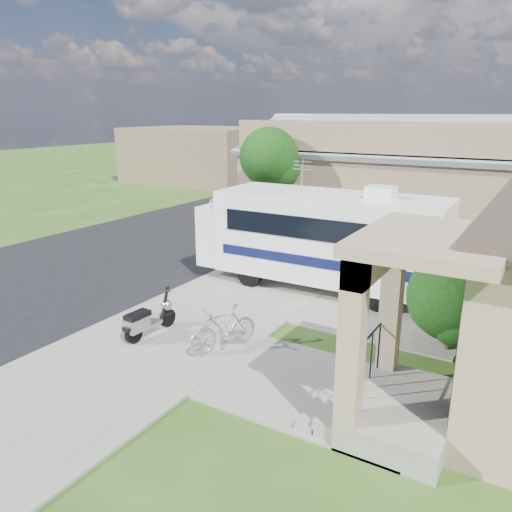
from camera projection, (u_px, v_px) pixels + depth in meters
The scene contains 18 objects.
ground at pixel (220, 336), 11.88m from camera, with size 120.00×120.00×0.00m, color #254412.
street_slab at pixel (212, 223), 23.82m from camera, with size 9.00×80.00×0.02m, color black.
sidewalk_slab at pixel (339, 240), 20.60m from camera, with size 4.00×80.00×0.06m, color slate.
driveway_slab at pixel (348, 291), 14.83m from camera, with size 7.00×6.00×0.05m, color slate.
walk_slab at pixel (318, 389), 9.57m from camera, with size 4.00×3.00×0.05m, color slate.
warehouse at pixel (394, 183), 22.82m from camera, with size 12.50×8.40×5.04m.
distant_bldg_far at pixel (202, 155), 37.84m from camera, with size 10.00×8.00×4.00m, color brown.
distant_bldg_near at pixel (297, 151), 46.83m from camera, with size 8.00×7.00×3.20m, color brown.
street_tree_a at pixel (272, 160), 20.25m from camera, with size 2.44×2.40×4.58m.
street_tree_b at pixel (358, 143), 28.44m from camera, with size 2.44×2.40×4.73m.
street_tree_c at pixel (401, 141), 35.92m from camera, with size 2.44×2.40×4.42m.
motorhome at pixel (321, 236), 14.74m from camera, with size 7.40×2.54×3.77m.
shrub at pixel (457, 293), 10.84m from camera, with size 2.16×2.06×2.65m.
scooter at pixel (147, 320), 11.66m from camera, with size 0.55×1.59×1.04m.
bicycle at pixel (223, 331), 10.99m from camera, with size 0.47×1.68×1.01m, color #A09FA7.
pickup_truck at pixel (264, 199), 25.32m from camera, with size 2.85×6.18×1.72m, color silver.
van at pixel (322, 183), 31.49m from camera, with size 2.29×5.63×1.63m, color silver.
garden_hose at pixel (355, 376), 9.92m from camera, with size 0.41×0.41×0.19m, color #14641C.
Camera 1 is at (6.35, -8.87, 5.16)m, focal length 35.00 mm.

